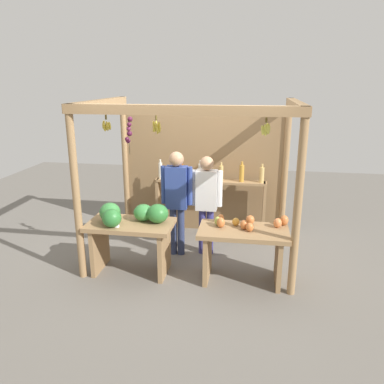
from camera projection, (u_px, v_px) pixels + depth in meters
name	position (u px, v px, depth m)	size (l,w,h in m)	color
ground_plane	(194.00, 252.00, 6.04)	(12.00, 12.00, 0.00)	slate
market_stall	(198.00, 161.00, 6.07)	(2.95, 2.10, 2.36)	#99754C
fruit_counter_left	(131.00, 227.00, 5.26)	(1.19, 0.68, 1.01)	#99754C
fruit_counter_right	(243.00, 242.00, 5.07)	(1.21, 0.64, 0.88)	#99754C
bottle_shelf_unit	(211.00, 191.00, 6.49)	(1.89, 0.22, 1.34)	#99754C
vendor_man	(177.00, 194.00, 5.72)	(0.48, 0.22, 1.63)	navy
vendor_woman	(206.00, 197.00, 5.76)	(0.48, 0.21, 1.55)	navy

